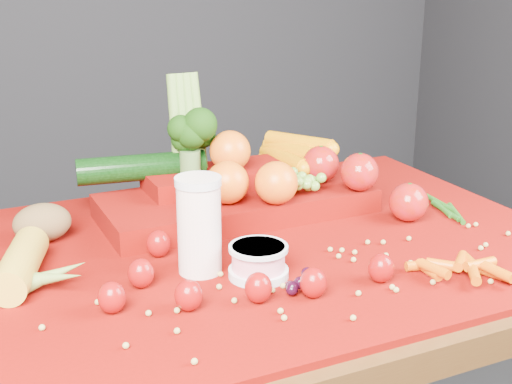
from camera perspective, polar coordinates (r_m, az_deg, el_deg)
name	(u,v)px	position (r m, az deg, el deg)	size (l,w,h in m)	color
table	(261,297)	(1.30, 0.38, -8.43)	(1.10, 0.80, 0.75)	#39200D
red_cloth	(261,246)	(1.26, 0.39, -4.33)	(1.05, 0.75, 0.01)	#670603
milk_glass	(199,222)	(1.12, -4.58, -2.39)	(0.07, 0.07, 0.16)	#F4DCD4
yogurt_bowl	(258,260)	(1.12, 0.19, -5.47)	(0.10, 0.10, 0.05)	silver
strawberry_scatter	(222,276)	(1.07, -2.73, -6.70)	(0.44, 0.28, 0.05)	#8F0A00
dark_grape_cluster	(299,281)	(1.09, 3.44, -7.09)	(0.06, 0.05, 0.03)	black
soybean_scatter	(318,286)	(1.09, 4.98, -7.51)	(0.84, 0.24, 0.01)	tan
corn_ear	(34,275)	(1.13, -17.30, -6.33)	(0.23, 0.26, 0.06)	gold
potato	(42,223)	(1.30, -16.74, -2.38)	(0.10, 0.07, 0.07)	brown
baby_carrot_pile	(459,266)	(1.17, 15.96, -5.73)	(0.17, 0.17, 0.03)	#C45306
green_bean_pile	(449,208)	(1.46, 15.21, -1.24)	(0.14, 0.12, 0.01)	#1C5313
produce_mound	(244,183)	(1.38, -0.96, 0.75)	(0.60, 0.36, 0.27)	#670603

